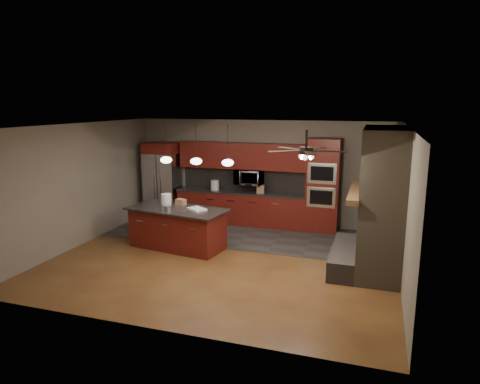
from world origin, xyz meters
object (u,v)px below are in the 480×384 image
at_px(paint_can, 168,208).
at_px(counter_box, 261,189).
at_px(cardboard_box, 181,202).
at_px(paint_tray, 197,209).
at_px(microwave, 249,177).
at_px(refrigerator, 163,181).
at_px(oven_tower, 323,186).
at_px(white_bucket, 166,199).
at_px(kitchen_island, 177,228).
at_px(counter_bucket, 215,185).

distance_m(paint_can, counter_box, 2.88).
bearing_deg(cardboard_box, counter_box, 68.00).
bearing_deg(paint_can, cardboard_box, 84.61).
bearing_deg(paint_can, paint_tray, 21.26).
bearing_deg(paint_tray, microwave, 111.80).
xyz_separation_m(microwave, refrigerator, (-2.51, -0.13, -0.22)).
height_order(oven_tower, white_bucket, oven_tower).
distance_m(refrigerator, paint_can, 2.84).
bearing_deg(paint_can, counter_box, 59.93).
bearing_deg(microwave, refrigerator, -177.00).
distance_m(refrigerator, white_bucket, 2.29).
relative_size(paint_can, paint_tray, 0.39).
xyz_separation_m(refrigerator, kitchen_island, (1.53, -2.24, -0.62)).
bearing_deg(refrigerator, counter_box, 0.62).
bearing_deg(oven_tower, cardboard_box, -146.65).
xyz_separation_m(white_bucket, cardboard_box, (0.34, 0.08, -0.06)).
height_order(kitchen_island, paint_can, paint_can).
relative_size(oven_tower, microwave, 3.25).
xyz_separation_m(oven_tower, kitchen_island, (-2.96, -2.31, -0.73)).
relative_size(microwave, refrigerator, 0.34).
distance_m(white_bucket, counter_box, 2.66).
relative_size(refrigerator, paint_can, 13.64).
relative_size(kitchen_island, paint_can, 14.98).
height_order(oven_tower, kitchen_island, oven_tower).
relative_size(paint_can, counter_bucket, 0.61).
bearing_deg(cardboard_box, paint_tray, -16.80).
distance_m(oven_tower, counter_bucket, 2.94).
distance_m(kitchen_island, cardboard_box, 0.62).
xyz_separation_m(white_bucket, counter_bucket, (0.41, 2.07, -0.02)).
height_order(cardboard_box, counter_box, counter_box).
distance_m(microwave, paint_can, 2.83).
height_order(refrigerator, kitchen_island, refrigerator).
relative_size(microwave, counter_box, 3.38).
distance_m(refrigerator, kitchen_island, 2.78).
distance_m(paint_can, cardboard_box, 0.55).
height_order(white_bucket, paint_can, white_bucket).
xyz_separation_m(oven_tower, microwave, (-1.98, 0.06, 0.11)).
bearing_deg(oven_tower, microwave, 178.34).
bearing_deg(kitchen_island, counter_box, 68.36).
bearing_deg(cardboard_box, refrigerator, 141.19).
distance_m(paint_tray, cardboard_box, 0.63).
bearing_deg(oven_tower, white_bucket, -148.38).
distance_m(microwave, white_bucket, 2.54).
height_order(refrigerator, counter_bucket, refrigerator).
distance_m(white_bucket, paint_can, 0.56).
bearing_deg(white_bucket, oven_tower, 31.62).
bearing_deg(paint_can, oven_tower, 39.58).
xyz_separation_m(cardboard_box, counter_box, (1.39, 1.94, 0.02)).
xyz_separation_m(oven_tower, white_bucket, (-3.35, -2.06, -0.14)).
distance_m(paint_can, paint_tray, 0.64).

